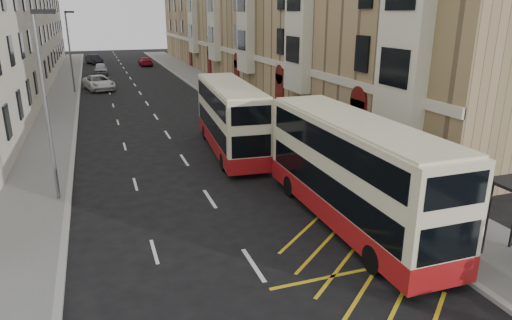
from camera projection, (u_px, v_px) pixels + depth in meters
name	position (u px, v px, depth m)	size (l,w,h in m)	color
pavement_right	(243.00, 105.00, 41.02)	(4.00, 120.00, 0.15)	slate
pavement_left	(57.00, 118.00, 36.11)	(3.00, 120.00, 0.15)	slate
kerb_right	(221.00, 106.00, 40.39)	(0.25, 120.00, 0.15)	gray
kerb_left	(77.00, 116.00, 36.58)	(0.25, 120.00, 0.15)	gray
road_markings	(136.00, 86.00, 51.96)	(10.00, 110.00, 0.01)	silver
terrace_right	(257.00, 17.00, 54.69)	(10.75, 79.00, 15.25)	tan
guard_railing	(385.00, 198.00, 18.48)	(0.06, 6.56, 1.01)	red
street_lamp_near	(46.00, 98.00, 18.92)	(0.93, 0.18, 8.00)	slate
street_lamp_far	(70.00, 48.00, 45.83)	(0.93, 0.18, 8.00)	slate
double_decker_front	(352.00, 172.00, 17.49)	(2.55, 10.71, 4.26)	beige
double_decker_rear	(230.00, 118.00, 26.90)	(3.21, 10.44, 4.10)	beige
pedestrian_mid	(458.00, 206.00, 17.09)	(0.93, 0.72, 1.91)	black
pedestrian_far	(395.00, 188.00, 19.33)	(0.91, 0.38, 1.55)	black
white_van	(99.00, 83.00, 49.22)	(2.58, 5.59, 1.55)	silver
car_silver	(101.00, 69.00, 61.57)	(1.77, 4.40, 1.50)	#9A9BA0
car_dark	(94.00, 59.00, 74.01)	(1.52, 4.35, 1.43)	black
car_red	(145.00, 61.00, 71.58)	(1.88, 4.61, 1.34)	#A50F26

